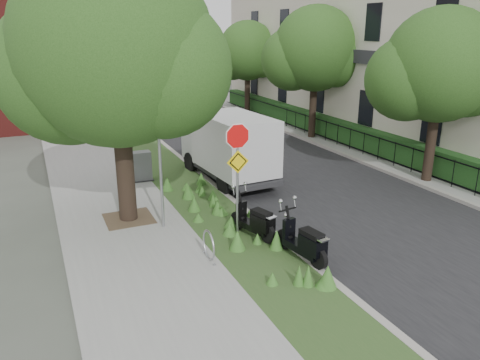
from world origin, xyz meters
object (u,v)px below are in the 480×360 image
object	(u,v)px
scooter_near	(257,224)
box_truck	(229,144)
scooter_far	(307,246)
utility_cabinet	(141,167)
sign_assembly	(238,156)

from	to	relation	value
scooter_near	box_truck	bearing A→B (deg)	75.31
scooter_far	box_truck	xyz separation A→B (m)	(0.87, 6.92, 0.90)
scooter_far	utility_cabinet	bearing A→B (deg)	105.55
box_truck	scooter_far	bearing A→B (deg)	-97.17
scooter_far	utility_cabinet	size ratio (longest dim) A/B	1.64
utility_cabinet	scooter_far	bearing A→B (deg)	-74.45
scooter_near	scooter_far	xyz separation A→B (m)	(0.50, -1.71, 0.02)
scooter_near	box_truck	world-z (taller)	box_truck
scooter_near	sign_assembly	bearing A→B (deg)	121.03
scooter_far	box_truck	world-z (taller)	box_truck
scooter_near	utility_cabinet	bearing A→B (deg)	105.38
sign_assembly	utility_cabinet	world-z (taller)	sign_assembly
scooter_far	scooter_near	bearing A→B (deg)	106.21
scooter_near	box_truck	xyz separation A→B (m)	(1.37, 5.21, 0.91)
sign_assembly	box_truck	world-z (taller)	sign_assembly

